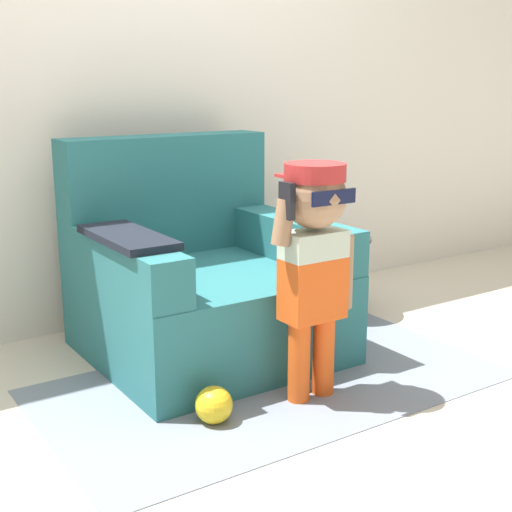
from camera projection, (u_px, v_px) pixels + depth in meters
name	position (u px, v px, depth m)	size (l,w,h in m)	color
ground_plane	(214.00, 352.00, 3.20)	(10.00, 10.00, 0.00)	beige
wall_back	(141.00, 56.00, 3.42)	(10.00, 0.05, 2.60)	silver
armchair	(200.00, 281.00, 3.17)	(1.01, 0.97, 0.94)	#286B70
person_child	(314.00, 245.00, 2.61)	(0.37, 0.28, 0.90)	#E05119
side_table	(330.00, 267.00, 3.67)	(0.42, 0.42, 0.41)	#333333
rug	(273.00, 382.00, 2.87)	(1.83, 1.02, 0.01)	gray
toy_ball	(214.00, 405.00, 2.53)	(0.14, 0.14, 0.14)	yellow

